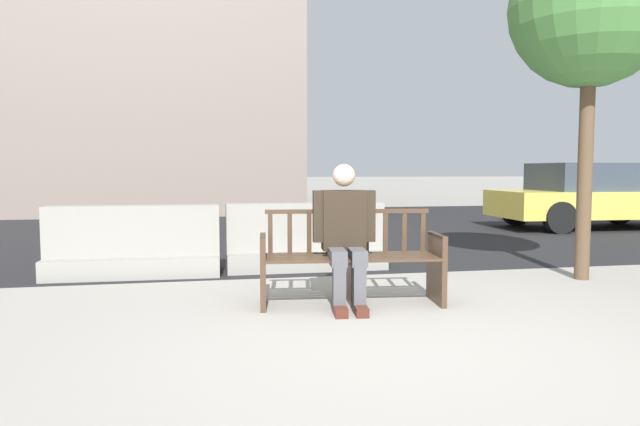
% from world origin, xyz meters
% --- Properties ---
extents(ground_plane, '(200.00, 200.00, 0.00)m').
position_xyz_m(ground_plane, '(0.00, 0.00, 0.00)').
color(ground_plane, gray).
extents(street_asphalt, '(120.00, 12.00, 0.01)m').
position_xyz_m(street_asphalt, '(0.00, 8.70, 0.00)').
color(street_asphalt, black).
rests_on(street_asphalt, ground).
extents(street_bench, '(1.73, 0.69, 0.88)m').
position_xyz_m(street_bench, '(-0.06, 1.30, 0.40)').
color(street_bench, '#473323').
rests_on(street_bench, ground).
extents(seated_person, '(0.59, 0.75, 1.31)m').
position_xyz_m(seated_person, '(-0.13, 1.25, 0.69)').
color(seated_person, '#2D2319').
rests_on(seated_person, ground).
extents(jersey_barrier_centre, '(2.00, 0.68, 0.84)m').
position_xyz_m(jersey_barrier_centre, '(-0.15, 3.27, 0.34)').
color(jersey_barrier_centre, gray).
rests_on(jersey_barrier_centre, ground).
extents(jersey_barrier_left, '(2.02, 0.73, 0.84)m').
position_xyz_m(jersey_barrier_left, '(-2.23, 3.17, 0.34)').
color(jersey_barrier_left, gray).
rests_on(jersey_barrier_left, ground).
extents(street_tree, '(1.79, 1.79, 3.97)m').
position_xyz_m(street_tree, '(2.86, 1.96, 3.06)').
color(street_tree, brown).
rests_on(street_tree, ground).
extents(car_taxi_near, '(4.22, 2.08, 1.41)m').
position_xyz_m(car_taxi_near, '(6.73, 7.06, 0.69)').
color(car_taxi_near, '#DBC64C').
rests_on(car_taxi_near, ground).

